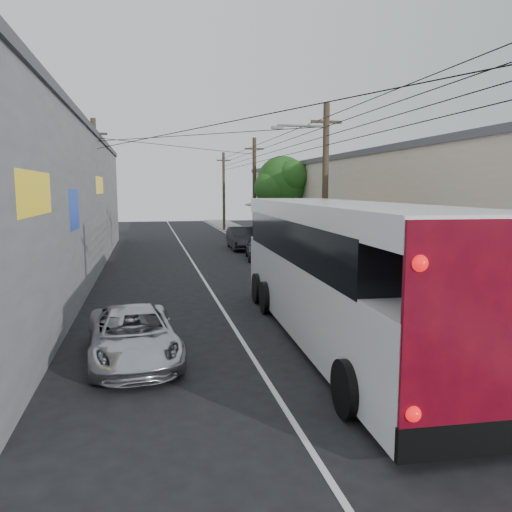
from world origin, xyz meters
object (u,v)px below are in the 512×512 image
at_px(pedestrian_near, 321,256).
at_px(pedestrian_far, 329,265).
at_px(parked_suv, 305,266).
at_px(coach_bus, 337,269).
at_px(parked_car_far, 242,238).
at_px(parked_car_mid, 261,247).
at_px(jeepney, 133,335).

relative_size(pedestrian_near, pedestrian_far, 1.19).
bearing_deg(parked_suv, coach_bus, -106.90).
bearing_deg(parked_suv, pedestrian_far, -56.84).
distance_m(coach_bus, pedestrian_near, 10.24).
distance_m(parked_car_far, pedestrian_far, 14.20).
xyz_separation_m(coach_bus, pedestrian_near, (3.02, 9.74, -0.97)).
relative_size(coach_bus, pedestrian_near, 7.25).
distance_m(coach_bus, pedestrian_far, 8.36).
bearing_deg(pedestrian_near, parked_car_far, -102.71).
distance_m(parked_car_mid, pedestrian_near, 6.99).
xyz_separation_m(coach_bus, jeepney, (-5.66, -0.62, -1.39)).
distance_m(parked_car_mid, parked_car_far, 5.41).
bearing_deg(pedestrian_near, parked_suv, 18.14).
distance_m(pedestrian_near, pedestrian_far, 1.94).
xyz_separation_m(parked_suv, parked_car_mid, (-0.38, 7.70, 0.01)).
relative_size(jeepney, parked_car_mid, 1.06).
height_order(coach_bus, pedestrian_far, coach_bus).
distance_m(coach_bus, jeepney, 5.86).
bearing_deg(pedestrian_near, jeepney, 29.62).
relative_size(jeepney, parked_suv, 0.92).
height_order(coach_bus, jeepney, coach_bus).
bearing_deg(jeepney, pedestrian_near, 44.54).
distance_m(parked_suv, pedestrian_near, 1.45).
relative_size(parked_suv, parked_car_mid, 1.15).
bearing_deg(pedestrian_near, pedestrian_far, 60.57).
xyz_separation_m(coach_bus, parked_car_mid, (1.54, 16.56, -1.29)).
distance_m(jeepney, parked_car_mid, 18.62).
distance_m(parked_car_far, pedestrian_near, 12.34).
distance_m(jeepney, pedestrian_near, 13.52).
bearing_deg(parked_car_mid, pedestrian_far, -74.56).
xyz_separation_m(jeepney, parked_car_far, (7.03, 22.58, 0.16)).
bearing_deg(parked_car_mid, jeepney, -104.99).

